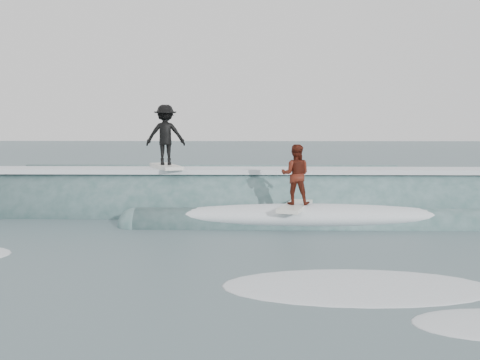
{
  "coord_description": "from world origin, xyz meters",
  "views": [
    {
      "loc": [
        0.34,
        -9.52,
        2.64
      ],
      "look_at": [
        0.0,
        5.43,
        1.1
      ],
      "focal_mm": 40.0,
      "sensor_mm": 36.0,
      "label": 1
    }
  ],
  "objects": [
    {
      "name": "ground",
      "position": [
        0.0,
        0.0,
        0.0
      ],
      "size": [
        160.0,
        160.0,
        0.0
      ],
      "primitive_type": "plane",
      "color": "#425960",
      "rests_on": "ground"
    },
    {
      "name": "breaking_wave",
      "position": [
        0.19,
        6.2,
        0.04
      ],
      "size": [
        20.64,
        4.06,
        2.57
      ],
      "color": "#345857",
      "rests_on": "ground"
    },
    {
      "name": "surfer_black",
      "position": [
        -2.25,
        6.43,
        2.28
      ],
      "size": [
        1.31,
        2.05,
        1.89
      ],
      "color": "silver",
      "rests_on": "ground"
    },
    {
      "name": "surfer_red",
      "position": [
        1.46,
        4.23,
        1.26
      ],
      "size": [
        1.09,
        2.07,
        1.65
      ],
      "color": "white",
      "rests_on": "ground"
    },
    {
      "name": "whitewater",
      "position": [
        1.26,
        -0.57,
        0.0
      ],
      "size": [
        15.88,
        5.42,
        0.1
      ],
      "color": "white",
      "rests_on": "ground"
    },
    {
      "name": "far_swells",
      "position": [
        -1.88,
        17.65,
        0.0
      ],
      "size": [
        34.07,
        8.65,
        0.8
      ],
      "color": "#345857",
      "rests_on": "ground"
    }
  ]
}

